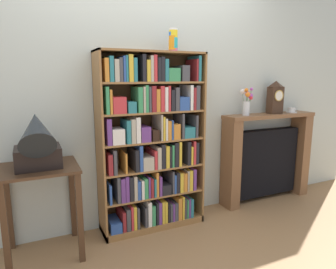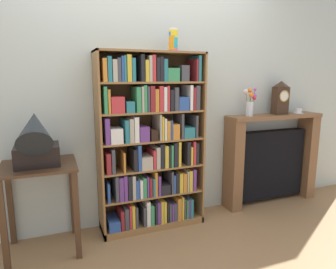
% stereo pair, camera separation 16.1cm
% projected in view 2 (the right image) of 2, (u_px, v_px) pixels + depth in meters
% --- Properties ---
extents(ground_plane, '(8.23, 6.40, 0.02)m').
position_uv_depth(ground_plane, '(156.00, 231.00, 2.83)').
color(ground_plane, '#997047').
extents(wall_back, '(5.23, 0.08, 2.60)m').
position_uv_depth(wall_back, '(167.00, 89.00, 2.96)').
color(wall_back, beige).
rests_on(wall_back, ground).
extents(bookshelf, '(0.98, 0.31, 1.64)m').
position_uv_depth(bookshelf, '(151.00, 146.00, 2.78)').
color(bookshelf, olive).
rests_on(bookshelf, ground).
extents(cup_stack, '(0.08, 0.08, 0.20)m').
position_uv_depth(cup_stack, '(173.00, 40.00, 2.67)').
color(cup_stack, pink).
rests_on(cup_stack, bookshelf).
extents(side_table_left, '(0.57, 0.50, 0.74)m').
position_uv_depth(side_table_left, '(40.00, 187.00, 2.40)').
color(side_table_left, '#472D1C').
rests_on(side_table_left, ground).
extents(gramophone, '(0.33, 0.48, 0.51)m').
position_uv_depth(gramophone, '(36.00, 140.00, 2.26)').
color(gramophone, black).
rests_on(gramophone, side_table_left).
extents(fireplace_mantel, '(1.14, 0.24, 1.01)m').
position_uv_depth(fireplace_mantel, '(271.00, 159.00, 3.41)').
color(fireplace_mantel, brown).
rests_on(fireplace_mantel, ground).
extents(mantel_clock, '(0.16, 0.11, 0.36)m').
position_uv_depth(mantel_clock, '(281.00, 98.00, 3.28)').
color(mantel_clock, '#382316').
rests_on(mantel_clock, fireplace_mantel).
extents(flower_vase, '(0.13, 0.13, 0.30)m').
position_uv_depth(flower_vase, '(250.00, 102.00, 3.15)').
color(flower_vase, silver).
rests_on(flower_vase, fireplace_mantel).
extents(teacup_with_saucer, '(0.13, 0.12, 0.06)m').
position_uv_depth(teacup_with_saucer, '(298.00, 111.00, 3.41)').
color(teacup_with_saucer, white).
rests_on(teacup_with_saucer, fireplace_mantel).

